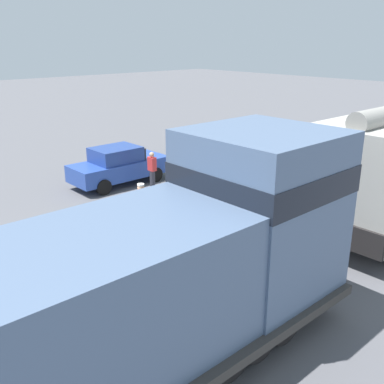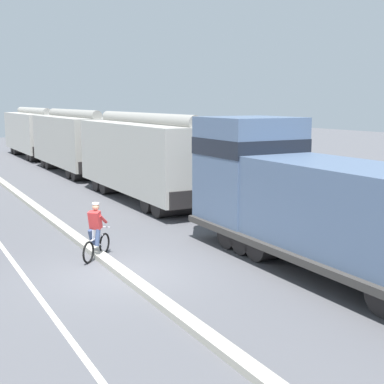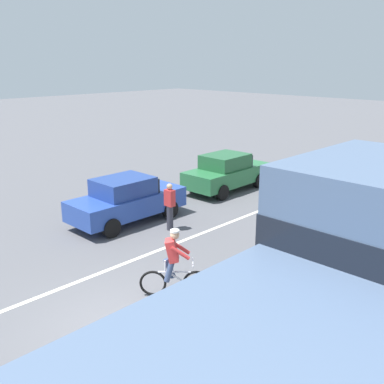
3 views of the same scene
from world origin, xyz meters
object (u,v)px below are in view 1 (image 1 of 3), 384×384
object	(u,v)px
locomotive	(120,301)
parked_car_green	(211,145)
cyclist	(141,211)
parked_car_blue	(119,165)
pedestrian_by_cars	(152,171)

from	to	relation	value
locomotive	parked_car_green	xyz separation A→B (m)	(-10.25, 12.16, -0.98)
locomotive	cyclist	bearing A→B (deg)	141.50
parked_car_green	locomotive	bearing A→B (deg)	-49.88
parked_car_blue	parked_car_green	xyz separation A→B (m)	(-0.08, 5.57, 0.00)
parked_car_blue	parked_car_green	bearing A→B (deg)	90.83
locomotive	cyclist	distance (m)	6.69
parked_car_blue	cyclist	distance (m)	5.57
locomotive	parked_car_green	distance (m)	15.93
parked_car_blue	pedestrian_by_cars	world-z (taller)	same
cyclist	locomotive	bearing A→B (deg)	-38.50
parked_car_blue	pedestrian_by_cars	distance (m)	1.76
parked_car_green	pedestrian_by_cars	world-z (taller)	same
pedestrian_by_cars	locomotive	bearing A→B (deg)	-39.89
cyclist	parked_car_green	bearing A→B (deg)	122.23
cyclist	pedestrian_by_cars	xyz separation A→B (m)	(-3.31, 2.98, 0.03)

